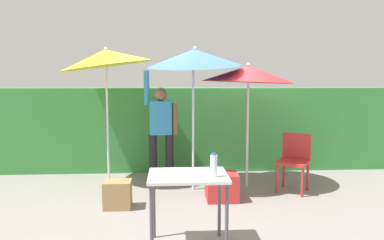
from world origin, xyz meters
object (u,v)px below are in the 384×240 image
object	(u,v)px
person_vendor	(161,127)
cooler_box	(222,186)
umbrella_rainbow	(106,58)
umbrella_yellow	(248,74)
folding_table	(188,184)
crate_cardboard	(118,194)
bottle_water	(214,166)
umbrella_orange	(194,58)
chair_plastic	(294,158)

from	to	relation	value
person_vendor	cooler_box	size ratio (longest dim) A/B	4.20
umbrella_rainbow	person_vendor	world-z (taller)	umbrella_rainbow
umbrella_yellow	folding_table	world-z (taller)	umbrella_yellow
person_vendor	crate_cardboard	bearing A→B (deg)	-114.61
umbrella_yellow	folding_table	xyz separation A→B (m)	(-1.06, -2.12, -1.14)
cooler_box	bottle_water	size ratio (longest dim) A/B	1.86
umbrella_rainbow	cooler_box	size ratio (longest dim) A/B	5.21
person_vendor	cooler_box	xyz separation A→B (m)	(0.89, -0.97, -0.74)
umbrella_yellow	crate_cardboard	xyz separation A→B (m)	(-1.95, -0.89, -1.63)
crate_cardboard	bottle_water	xyz separation A→B (m)	(1.14, -1.35, 0.70)
folding_table	umbrella_orange	bearing A→B (deg)	84.40
umbrella_yellow	person_vendor	bearing A→B (deg)	166.37
umbrella_rainbow	umbrella_yellow	distance (m)	2.32
umbrella_rainbow	umbrella_orange	size ratio (longest dim) A/B	1.02
umbrella_orange	person_vendor	size ratio (longest dim) A/B	1.22
crate_cardboard	folding_table	world-z (taller)	folding_table
umbrella_orange	folding_table	bearing A→B (deg)	-95.60
person_vendor	chair_plastic	distance (m)	2.21
umbrella_orange	umbrella_rainbow	bearing A→B (deg)	160.81
umbrella_rainbow	cooler_box	distance (m)	2.78
umbrella_rainbow	chair_plastic	bearing A→B (deg)	-12.03
bottle_water	umbrella_rainbow	bearing A→B (deg)	119.29
umbrella_rainbow	folding_table	distance (m)	3.11
chair_plastic	folding_table	size ratio (longest dim) A/B	1.11
umbrella_rainbow	umbrella_orange	world-z (taller)	umbrella_rainbow
person_vendor	crate_cardboard	distance (m)	1.54
person_vendor	chair_plastic	world-z (taller)	person_vendor
chair_plastic	cooler_box	size ratio (longest dim) A/B	1.99
cooler_box	folding_table	size ratio (longest dim) A/B	0.56
umbrella_yellow	folding_table	bearing A→B (deg)	-116.57
umbrella_yellow	bottle_water	size ratio (longest dim) A/B	8.30
umbrella_rainbow	person_vendor	bearing A→B (deg)	-2.03
bottle_water	umbrella_yellow	bearing A→B (deg)	70.06
cooler_box	crate_cardboard	bearing A→B (deg)	-170.03
umbrella_orange	bottle_water	size ratio (longest dim) A/B	9.55
chair_plastic	cooler_box	bearing A→B (deg)	-162.74
umbrella_orange	chair_plastic	bearing A→B (deg)	-5.18
cooler_box	folding_table	world-z (taller)	folding_table
folding_table	bottle_water	xyz separation A→B (m)	(0.25, -0.12, 0.21)
umbrella_orange	folding_table	world-z (taller)	umbrella_orange
umbrella_rainbow	bottle_water	world-z (taller)	umbrella_rainbow
umbrella_orange	crate_cardboard	size ratio (longest dim) A/B	6.16
chair_plastic	bottle_water	xyz separation A→B (m)	(-1.50, -1.98, 0.38)
chair_plastic	cooler_box	distance (m)	1.28
person_vendor	chair_plastic	xyz separation A→B (m)	(2.08, -0.60, -0.42)
person_vendor	folding_table	xyz separation A→B (m)	(0.33, -2.46, -0.26)
umbrella_rainbow	bottle_water	size ratio (longest dim) A/B	9.71
cooler_box	folding_table	bearing A→B (deg)	-110.73
chair_plastic	umbrella_rainbow	bearing A→B (deg)	167.97
chair_plastic	umbrella_yellow	bearing A→B (deg)	159.07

